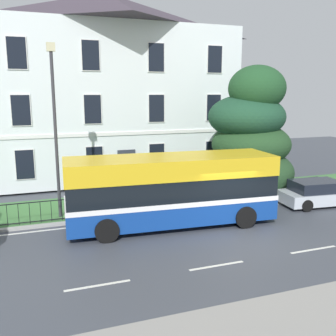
# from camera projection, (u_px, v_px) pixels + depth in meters

# --- Properties ---
(ground_plane) EXTENTS (60.00, 56.00, 0.18)m
(ground_plane) POSITION_uv_depth(u_px,v_px,m) (232.00, 233.00, 15.76)
(ground_plane) COLOR #3F434C
(georgian_townhouse) EXTENTS (15.86, 10.51, 12.34)m
(georgian_townhouse) POSITION_uv_depth(u_px,v_px,m) (108.00, 84.00, 27.07)
(georgian_townhouse) COLOR white
(georgian_townhouse) RESTS_ON ground_plane
(iron_verge_railing) EXTENTS (19.47, 0.04, 0.97)m
(iron_verge_railing) POSITION_uv_depth(u_px,v_px,m) (154.00, 200.00, 18.28)
(iron_verge_railing) COLOR black
(iron_verge_railing) RESTS_ON ground_plane
(evergreen_tree) EXTENTS (5.14, 5.14, 7.29)m
(evergreen_tree) POSITION_uv_depth(u_px,v_px,m) (249.00, 141.00, 21.50)
(evergreen_tree) COLOR #423328
(evergreen_tree) RESTS_ON ground_plane
(single_decker_bus) EXTENTS (9.18, 3.19, 3.06)m
(single_decker_bus) POSITION_uv_depth(u_px,v_px,m) (171.00, 189.00, 16.43)
(single_decker_bus) COLOR navy
(single_decker_bus) RESTS_ON ground_plane
(parked_hatchback_01) EXTENTS (4.17, 2.20, 1.30)m
(parked_hatchback_01) POSITION_uv_depth(u_px,v_px,m) (318.00, 193.00, 19.58)
(parked_hatchback_01) COLOR silver
(parked_hatchback_01) RESTS_ON ground_plane
(street_lamp_post) EXTENTS (0.36, 0.24, 7.69)m
(street_lamp_post) POSITION_uv_depth(u_px,v_px,m) (55.00, 122.00, 16.62)
(street_lamp_post) COLOR #333338
(street_lamp_post) RESTS_ON ground_plane
(litter_bin) EXTENTS (0.49, 0.49, 1.10)m
(litter_bin) POSITION_uv_depth(u_px,v_px,m) (194.00, 191.00, 19.77)
(litter_bin) COLOR #4C4742
(litter_bin) RESTS_ON ground_plane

